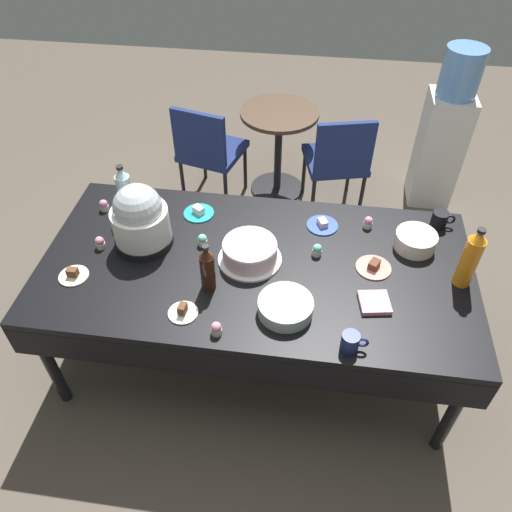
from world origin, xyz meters
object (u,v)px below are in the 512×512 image
Objects in this scene: dessert_plate_coral at (374,267)px; coffee_mug_black at (440,219)px; potluck_table at (256,271)px; slow_cooker at (140,219)px; soda_bottle_orange_juice at (470,259)px; coffee_mug_navy at (351,342)px; dessert_plate_teal at (199,212)px; soda_bottle_cola at (207,269)px; ceramic_snack_bowl at (415,241)px; cupcake_rose at (100,243)px; glass_salad_bowl at (285,307)px; cupcake_vanilla at (202,240)px; soda_bottle_water at (125,192)px; maroon_chair_left at (208,148)px; cupcake_cocoa at (317,250)px; dessert_plate_cream at (73,275)px; round_cafe_table at (279,137)px; cupcake_mint at (104,205)px; cupcake_berry at (216,329)px; dessert_plate_white at (183,311)px; cupcake_lemon at (368,222)px; dessert_plate_cobalt at (322,225)px; frosted_layer_cake at (250,252)px; water_cooler at (443,134)px; maroon_chair_right at (338,158)px.

dessert_plate_coral is 1.40× the size of coffee_mug_black.
slow_cooker is at bearing 173.02° from potluck_table.
soda_bottle_orange_juice reaches higher than coffee_mug_navy.
soda_bottle_cola is (0.17, -0.54, 0.11)m from dessert_plate_teal.
coffee_mug_navy is (-0.33, -0.70, 0.00)m from ceramic_snack_bowl.
ceramic_snack_bowl is 1.65m from cupcake_rose.
glass_salad_bowl reaches higher than potluck_table.
soda_bottle_water is at bearing 156.28° from cupcake_vanilla.
soda_bottle_cola reaches higher than potluck_table.
cupcake_vanilla is at bearing -78.58° from maroon_chair_left.
soda_bottle_water is at bearing 169.43° from cupcake_cocoa.
dessert_plate_cream is at bearing -173.32° from soda_bottle_orange_juice.
cupcake_cocoa is 0.20× the size of soda_bottle_orange_juice.
coffee_mug_navy reaches higher than dessert_plate_coral.
dessert_plate_cream is at bearing -113.93° from round_cafe_table.
ceramic_snack_bowl is 1.45× the size of dessert_plate_cream.
soda_bottle_water is at bearing -1.92° from cupcake_mint.
slow_cooker reaches higher than round_cafe_table.
coffee_mug_navy is (1.30, -0.47, 0.01)m from cupcake_rose.
dessert_plate_white is at bearing 152.84° from cupcake_berry.
cupcake_vanilla is at bearing 28.35° from dessert_plate_cream.
slow_cooker reaches higher than cupcake_lemon.
dessert_plate_white is at bearing -83.12° from dessert_plate_teal.
glass_salad_bowl is 0.42m from cupcake_cocoa.
cupcake_vanilla is (-1.11, -0.14, -0.01)m from ceramic_snack_bowl.
cupcake_cocoa is 0.73m from coffee_mug_black.
dessert_plate_white is 1.10× the size of coffee_mug_black.
coffee_mug_black is at bearing 26.36° from cupcake_cocoa.
dessert_plate_white reaches higher than dessert_plate_teal.
dessert_plate_cream is at bearing -100.76° from maroon_chair_left.
glass_salad_bowl is 1.20× the size of ceramic_snack_bowl.
glass_salad_bowl is 0.41m from soda_bottle_cola.
dessert_plate_cobalt is 1.00× the size of dessert_plate_teal.
dessert_plate_coral is 0.30m from cupcake_cocoa.
cupcake_vanilla and cupcake_rose have the same top height.
cupcake_berry is at bearing -99.22° from frosted_layer_cake.
soda_bottle_water is (-1.09, -0.03, 0.14)m from dessert_plate_cobalt.
soda_bottle_cola is 1.23m from soda_bottle_orange_juice.
round_cafe_table is (0.33, 1.31, -0.26)m from dessert_plate_teal.
cupcake_rose is at bearing -115.11° from round_cafe_table.
coffee_mug_black reaches higher than cupcake_berry.
cupcake_mint is (-1.72, 0.08, -0.01)m from ceramic_snack_bowl.
soda_bottle_orange_juice is at bearing -13.92° from dessert_plate_teal.
dessert_plate_cobalt is (0.61, 0.71, -0.00)m from dessert_plate_white.
coffee_mug_black reaches higher than dessert_plate_cobalt.
soda_bottle_orange_juice is (1.01, 0.01, 0.22)m from potluck_table.
water_cooler is at bearing 54.25° from frosted_layer_cake.
maroon_chair_right is (1.34, 1.13, -0.29)m from cupcake_mint.
cupcake_berry is (-0.68, -0.83, 0.00)m from cupcake_lemon.
cupcake_berry is 0.59m from coffee_mug_navy.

